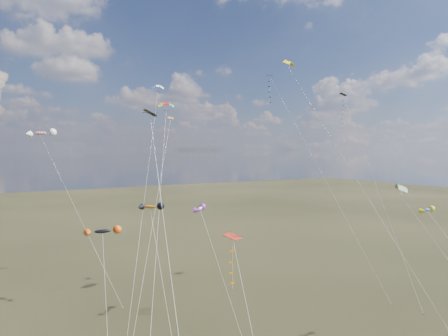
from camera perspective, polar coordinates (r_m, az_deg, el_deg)
diamond_black_high at (r=68.22m, az=17.09°, el=6.58°), size 3.41×17.26×30.55m
diamond_navy_tall at (r=63.26m, az=7.69°, el=9.14°), size 9.03×16.95×33.02m
diamond_black_mid at (r=24.80m, az=-8.73°, el=-6.26°), size 3.27×15.68×24.01m
diamond_red_low at (r=30.00m, az=1.54°, el=-14.24°), size 1.77×8.70×15.02m
diamond_orange_center at (r=47.21m, az=-9.32°, el=-2.89°), size 12.72×18.37×25.66m
parafoil_yellow at (r=61.45m, az=9.42°, el=14.60°), size 7.63×22.50×34.85m
parafoil_blue_white at (r=70.06m, az=-9.45°, el=11.26°), size 14.42×24.63×32.64m
parafoil_striped at (r=44.72m, az=24.09°, el=-2.40°), size 7.56×11.40×18.13m
parafoil_tricolor at (r=54.96m, az=-8.28°, el=8.90°), size 11.98×21.82×28.02m
novelty_black_orange at (r=41.15m, az=-16.96°, el=-8.69°), size 3.22×8.17×13.71m
novelty_orange_black at (r=40.75m, az=-10.49°, el=-5.60°), size 2.39×10.48×15.94m
novelty_white_purple at (r=51.41m, az=-3.37°, el=-5.81°), size 2.40×10.54×14.15m
novelty_redwhite_stripe at (r=64.74m, az=-24.75°, el=4.48°), size 10.42×14.43×24.28m
novelty_blue_yellow at (r=49.83m, az=27.21°, el=-5.50°), size 1.94×13.03×14.92m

